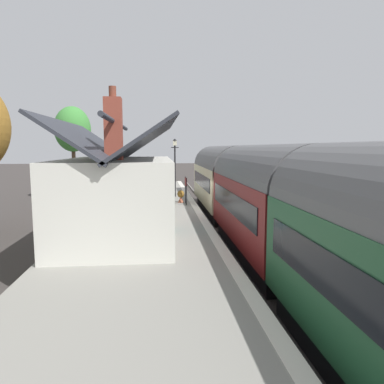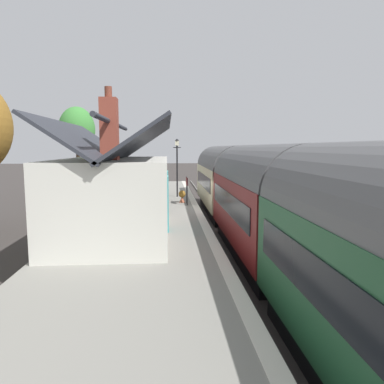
# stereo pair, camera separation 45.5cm
# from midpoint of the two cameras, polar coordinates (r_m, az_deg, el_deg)

# --- Properties ---
(ground_plane) EXTENTS (160.00, 160.00, 0.00)m
(ground_plane) POSITION_cam_midpoint_polar(r_m,az_deg,el_deg) (19.54, 4.92, -5.43)
(ground_plane) COLOR #383330
(platform) EXTENTS (32.00, 5.70, 0.97)m
(platform) POSITION_cam_midpoint_polar(r_m,az_deg,el_deg) (19.23, -6.51, -4.17)
(platform) COLOR gray
(platform) RESTS_ON ground
(platform_edge_coping) EXTENTS (32.00, 0.36, 0.02)m
(platform_edge_coping) POSITION_cam_midpoint_polar(r_m,az_deg,el_deg) (19.20, 1.47, -2.64)
(platform_edge_coping) COLOR beige
(platform_edge_coping) RESTS_ON platform
(rail_near) EXTENTS (52.00, 0.08, 0.14)m
(rail_near) POSITION_cam_midpoint_polar(r_m,az_deg,el_deg) (19.83, 9.57, -5.10)
(rail_near) COLOR gray
(rail_near) RESTS_ON ground
(rail_far) EXTENTS (52.00, 0.08, 0.14)m
(rail_far) POSITION_cam_midpoint_polar(r_m,az_deg,el_deg) (19.55, 5.45, -5.21)
(rail_far) COLOR gray
(rail_far) RESTS_ON ground
(train) EXTENTS (26.73, 2.73, 4.32)m
(train) POSITION_cam_midpoint_polar(r_m,az_deg,el_deg) (14.67, 11.40, -0.90)
(train) COLOR black
(train) RESTS_ON ground
(station_building) EXTENTS (7.51, 4.06, 5.21)m
(station_building) POSITION_cam_midpoint_polar(r_m,az_deg,el_deg) (13.52, -11.02, -0.30)
(station_building) COLOR silver
(station_building) RESTS_ON platform
(bench_near_building) EXTENTS (1.42, 0.49, 0.88)m
(bench_near_building) POSITION_cam_midpoint_polar(r_m,az_deg,el_deg) (22.26, -4.40, -0.11)
(bench_near_building) COLOR brown
(bench_near_building) RESTS_ON platform
(bench_by_lamp) EXTENTS (1.40, 0.44, 0.88)m
(bench_by_lamp) POSITION_cam_midpoint_polar(r_m,az_deg,el_deg) (26.45, -4.39, 1.02)
(bench_by_lamp) COLOR brown
(bench_by_lamp) RESTS_ON platform
(planter_edge_near) EXTENTS (0.58, 0.58, 0.95)m
(planter_edge_near) POSITION_cam_midpoint_polar(r_m,az_deg,el_deg) (18.57, -12.66, -1.68)
(planter_edge_near) COLOR teal
(planter_edge_near) RESTS_ON platform
(planter_bench_right) EXTENTS (0.41, 0.41, 0.72)m
(planter_bench_right) POSITION_cam_midpoint_polar(r_m,az_deg,el_deg) (21.35, -0.97, -0.65)
(planter_bench_right) COLOR #9E5138
(planter_bench_right) RESTS_ON platform
(planter_bench_left) EXTENTS (0.68, 0.68, 0.96)m
(planter_bench_left) POSITION_cam_midpoint_polar(r_m,az_deg,el_deg) (25.41, -10.35, 0.78)
(planter_bench_left) COLOR #9E5138
(planter_bench_left) RESTS_ON platform
(lamp_post_platform) EXTENTS (0.32, 0.50, 3.82)m
(lamp_post_platform) POSITION_cam_midpoint_polar(r_m,az_deg,el_deg) (23.75, -1.83, 5.63)
(lamp_post_platform) COLOR black
(lamp_post_platform) RESTS_ON platform
(station_sign_board) EXTENTS (0.96, 0.06, 1.57)m
(station_sign_board) POSITION_cam_midpoint_polar(r_m,az_deg,el_deg) (20.55, -0.17, 1.32)
(station_sign_board) COLOR black
(station_sign_board) RESTS_ON platform
(tree_distant) EXTENTS (3.11, 2.85, 7.48)m
(tree_distant) POSITION_cam_midpoint_polar(r_m,az_deg,el_deg) (30.90, -17.32, 9.37)
(tree_distant) COLOR #4C3828
(tree_distant) RESTS_ON ground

